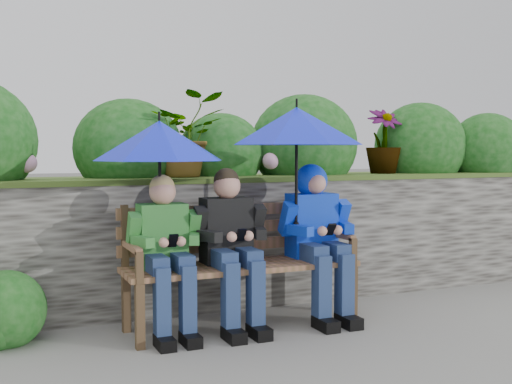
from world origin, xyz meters
name	(u,v)px	position (x,y,z in m)	size (l,w,h in m)	color
ground	(262,329)	(0.00, 0.00, 0.00)	(60.00, 60.00, 0.00)	gray
garden_backdrop	(191,218)	(-0.01, 1.60, 0.62)	(8.00, 2.86, 1.81)	#36332F
park_bench	(238,256)	(-0.10, 0.18, 0.50)	(1.65, 0.48, 0.87)	#493622
boy_left	(166,247)	(-0.65, 0.11, 0.60)	(0.48, 0.55, 1.08)	#3F8A3C
boy_middle	(231,240)	(-0.19, 0.10, 0.62)	(0.51, 0.59, 1.12)	black
boy_right	(317,228)	(0.49, 0.11, 0.67)	(0.52, 0.63, 1.14)	#0022D5
umbrella_left	(159,141)	(-0.67, 0.17, 1.30)	(0.88, 0.88, 0.83)	#0C1DE1
umbrella_right	(297,126)	(0.31, 0.10, 1.41)	(0.96, 0.96, 0.92)	#0C1DE1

